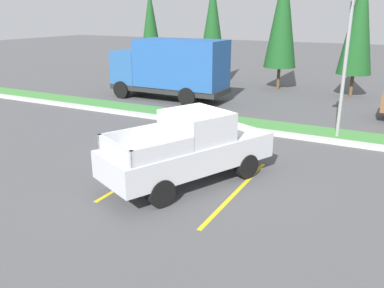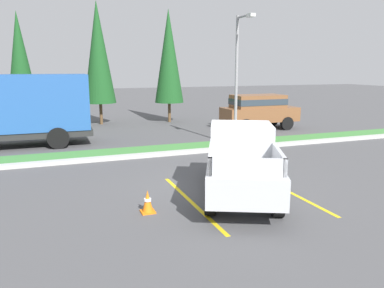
{
  "view_description": "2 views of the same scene",
  "coord_description": "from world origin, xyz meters",
  "px_view_note": "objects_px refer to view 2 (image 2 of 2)",
  "views": [
    {
      "loc": [
        5.47,
        -10.55,
        4.81
      ],
      "look_at": [
        -0.09,
        0.08,
        0.85
      ],
      "focal_mm": 37.41,
      "sensor_mm": 36.0,
      "label": 1
    },
    {
      "loc": [
        -4.83,
        -10.37,
        3.71
      ],
      "look_at": [
        -0.51,
        1.17,
        1.23
      ],
      "focal_mm": 35.62,
      "sensor_mm": 36.0,
      "label": 2
    }
  ],
  "objects_px": {
    "pickup_truck_main": "(241,161)",
    "cypress_tree_left_inner": "(20,61)",
    "suv_distant": "(259,109)",
    "cypress_tree_center": "(98,53)",
    "street_light": "(238,71)",
    "traffic_cone": "(148,202)",
    "cypress_tree_right_inner": "(169,56)",
    "cargo_truck_distant": "(18,108)"
  },
  "relations": [
    {
      "from": "pickup_truck_main",
      "to": "cypress_tree_left_inner",
      "type": "relative_size",
      "value": 0.79
    },
    {
      "from": "cypress_tree_left_inner",
      "to": "pickup_truck_main",
      "type": "bearing_deg",
      "value": -67.22
    },
    {
      "from": "pickup_truck_main",
      "to": "suv_distant",
      "type": "relative_size",
      "value": 1.19
    },
    {
      "from": "cypress_tree_left_inner",
      "to": "cypress_tree_center",
      "type": "height_order",
      "value": "cypress_tree_center"
    },
    {
      "from": "street_light",
      "to": "traffic_cone",
      "type": "distance_m",
      "value": 9.78
    },
    {
      "from": "street_light",
      "to": "cypress_tree_center",
      "type": "xyz_separation_m",
      "value": [
        -5.16,
        9.59,
        1.1
      ]
    },
    {
      "from": "cypress_tree_right_inner",
      "to": "traffic_cone",
      "type": "height_order",
      "value": "cypress_tree_right_inner"
    },
    {
      "from": "suv_distant",
      "to": "cypress_tree_left_inner",
      "type": "height_order",
      "value": "cypress_tree_left_inner"
    },
    {
      "from": "cypress_tree_center",
      "to": "traffic_cone",
      "type": "xyz_separation_m",
      "value": [
        -0.94,
        -16.5,
        -4.37
      ]
    },
    {
      "from": "cypress_tree_right_inner",
      "to": "cypress_tree_left_inner",
      "type": "bearing_deg",
      "value": 179.02
    },
    {
      "from": "cypress_tree_left_inner",
      "to": "cypress_tree_right_inner",
      "type": "distance_m",
      "value": 9.23
    },
    {
      "from": "cypress_tree_center",
      "to": "traffic_cone",
      "type": "height_order",
      "value": "cypress_tree_center"
    },
    {
      "from": "street_light",
      "to": "cypress_tree_center",
      "type": "relative_size",
      "value": 0.76
    },
    {
      "from": "cypress_tree_right_inner",
      "to": "suv_distant",
      "type": "bearing_deg",
      "value": -49.98
    },
    {
      "from": "pickup_truck_main",
      "to": "traffic_cone",
      "type": "height_order",
      "value": "pickup_truck_main"
    },
    {
      "from": "cypress_tree_right_inner",
      "to": "street_light",
      "type": "bearing_deg",
      "value": -86.34
    },
    {
      "from": "suv_distant",
      "to": "traffic_cone",
      "type": "xyz_separation_m",
      "value": [
        -9.69,
        -11.0,
        -0.95
      ]
    },
    {
      "from": "pickup_truck_main",
      "to": "cypress_tree_left_inner",
      "type": "height_order",
      "value": "cypress_tree_left_inner"
    },
    {
      "from": "pickup_truck_main",
      "to": "traffic_cone",
      "type": "bearing_deg",
      "value": -172.31
    },
    {
      "from": "cypress_tree_right_inner",
      "to": "traffic_cone",
      "type": "relative_size",
      "value": 12.58
    },
    {
      "from": "pickup_truck_main",
      "to": "cypress_tree_right_inner",
      "type": "relative_size",
      "value": 0.73
    },
    {
      "from": "cypress_tree_left_inner",
      "to": "suv_distant",
      "type": "bearing_deg",
      "value": -20.91
    },
    {
      "from": "pickup_truck_main",
      "to": "cargo_truck_distant",
      "type": "distance_m",
      "value": 11.95
    },
    {
      "from": "suv_distant",
      "to": "cypress_tree_left_inner",
      "type": "distance_m",
      "value": 14.62
    },
    {
      "from": "suv_distant",
      "to": "cypress_tree_left_inner",
      "type": "xyz_separation_m",
      "value": [
        -13.39,
        5.12,
        2.88
      ]
    },
    {
      "from": "suv_distant",
      "to": "cypress_tree_center",
      "type": "bearing_deg",
      "value": 147.89
    },
    {
      "from": "cargo_truck_distant",
      "to": "street_light",
      "type": "relative_size",
      "value": 1.13
    },
    {
      "from": "suv_distant",
      "to": "cypress_tree_center",
      "type": "relative_size",
      "value": 0.59
    },
    {
      "from": "street_light",
      "to": "cypress_tree_left_inner",
      "type": "relative_size",
      "value": 0.86
    },
    {
      "from": "street_light",
      "to": "cypress_tree_left_inner",
      "type": "bearing_deg",
      "value": 136.76
    },
    {
      "from": "cypress_tree_left_inner",
      "to": "cypress_tree_center",
      "type": "relative_size",
      "value": 0.88
    },
    {
      "from": "cypress_tree_left_inner",
      "to": "cypress_tree_right_inner",
      "type": "xyz_separation_m",
      "value": [
        9.23,
        -0.16,
        0.33
      ]
    },
    {
      "from": "street_light",
      "to": "cypress_tree_right_inner",
      "type": "xyz_separation_m",
      "value": [
        -0.58,
        9.06,
        0.89
      ]
    },
    {
      "from": "cargo_truck_distant",
      "to": "cypress_tree_center",
      "type": "height_order",
      "value": "cypress_tree_center"
    },
    {
      "from": "pickup_truck_main",
      "to": "cypress_tree_left_inner",
      "type": "xyz_separation_m",
      "value": [
        -6.61,
        15.73,
        3.08
      ]
    },
    {
      "from": "cypress_tree_center",
      "to": "pickup_truck_main",
      "type": "bearing_deg",
      "value": -83.05
    },
    {
      "from": "traffic_cone",
      "to": "suv_distant",
      "type": "bearing_deg",
      "value": 48.63
    },
    {
      "from": "suv_distant",
      "to": "cypress_tree_center",
      "type": "distance_m",
      "value": 10.88
    },
    {
      "from": "cypress_tree_left_inner",
      "to": "traffic_cone",
      "type": "bearing_deg",
      "value": -77.08
    },
    {
      "from": "suv_distant",
      "to": "cypress_tree_right_inner",
      "type": "xyz_separation_m",
      "value": [
        -4.16,
        4.96,
        3.21
      ]
    },
    {
      "from": "suv_distant",
      "to": "cypress_tree_right_inner",
      "type": "distance_m",
      "value": 7.23
    },
    {
      "from": "pickup_truck_main",
      "to": "suv_distant",
      "type": "height_order",
      "value": "same"
    }
  ]
}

